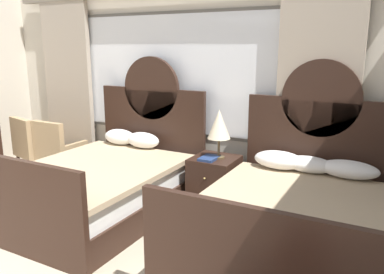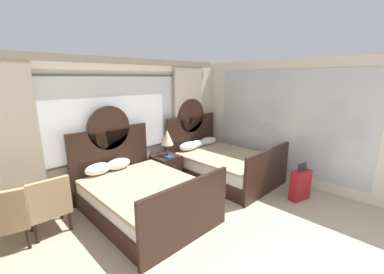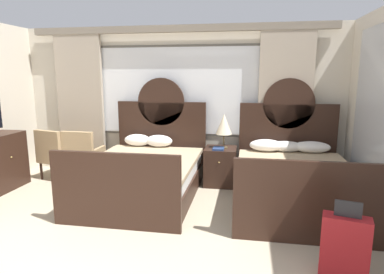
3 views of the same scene
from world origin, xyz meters
name	(u,v)px [view 1 (image 1 of 3)]	position (x,y,z in m)	size (l,w,h in m)	color
wall_back_window	(175,85)	(0.00, 4.35, 1.41)	(5.81, 0.22, 2.70)	beige
bed_near_window	(104,183)	(-0.28, 3.15, 0.35)	(1.61, 2.23, 1.79)	black
bed_near_mirror	(292,221)	(1.92, 3.17, 0.36)	(1.61, 2.23, 1.79)	black
nightstand_between_beds	(214,183)	(0.82, 3.86, 0.32)	(0.52, 0.54, 0.63)	black
table_lamp_on_nightstand	(219,125)	(0.87, 3.86, 1.03)	(0.27, 0.27, 0.57)	brown
book_on_nightstand	(209,158)	(0.80, 3.75, 0.65)	(0.18, 0.26, 0.03)	navy
armchair_by_window_left	(58,149)	(-1.57, 3.67, 0.47)	(0.56, 0.56, 0.90)	tan
armchair_by_window_centre	(33,145)	(-2.09, 3.67, 0.47)	(0.67, 0.67, 0.90)	tan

